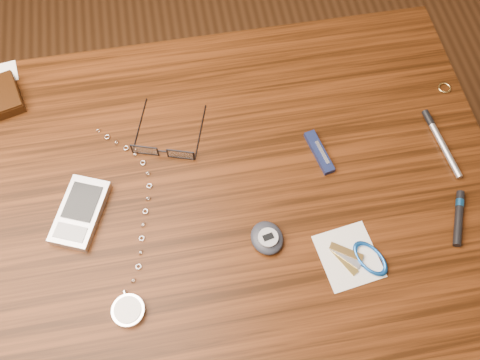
{
  "coord_description": "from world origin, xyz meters",
  "views": [
    {
      "loc": [
        -0.01,
        -0.38,
        1.55
      ],
      "look_at": [
        0.06,
        0.02,
        0.76
      ],
      "focal_mm": 40.0,
      "sensor_mm": 36.0,
      "label": 1
    }
  ],
  "objects_px": {
    "eyeglasses": "(164,149)",
    "pocket_watch": "(129,302)",
    "pedometer": "(267,238)",
    "pda_phone": "(80,212)",
    "silver_pen": "(439,138)",
    "pocket_knife": "(319,152)",
    "desk": "(209,222)",
    "notepad_keys": "(360,257)"
  },
  "relations": [
    {
      "from": "pocket_watch",
      "to": "pedometer",
      "type": "xyz_separation_m",
      "value": [
        0.22,
        0.06,
        0.0
      ]
    },
    {
      "from": "pocket_watch",
      "to": "pocket_knife",
      "type": "bearing_deg",
      "value": 30.65
    },
    {
      "from": "desk",
      "to": "notepad_keys",
      "type": "xyz_separation_m",
      "value": [
        0.22,
        -0.14,
        0.11
      ]
    },
    {
      "from": "notepad_keys",
      "to": "desk",
      "type": "bearing_deg",
      "value": 147.14
    },
    {
      "from": "eyeglasses",
      "to": "pda_phone",
      "type": "distance_m",
      "value": 0.17
    },
    {
      "from": "pocket_knife",
      "to": "pda_phone",
      "type": "bearing_deg",
      "value": -173.85
    },
    {
      "from": "eyeglasses",
      "to": "silver_pen",
      "type": "xyz_separation_m",
      "value": [
        0.48,
        -0.06,
        -0.01
      ]
    },
    {
      "from": "eyeglasses",
      "to": "desk",
      "type": "bearing_deg",
      "value": -59.78
    },
    {
      "from": "eyeglasses",
      "to": "pocket_knife",
      "type": "relative_size",
      "value": 1.63
    },
    {
      "from": "pda_phone",
      "to": "silver_pen",
      "type": "relative_size",
      "value": 0.98
    },
    {
      "from": "desk",
      "to": "notepad_keys",
      "type": "height_order",
      "value": "notepad_keys"
    },
    {
      "from": "eyeglasses",
      "to": "pocket_knife",
      "type": "distance_m",
      "value": 0.27
    },
    {
      "from": "desk",
      "to": "silver_pen",
      "type": "distance_m",
      "value": 0.43
    },
    {
      "from": "pocket_watch",
      "to": "notepad_keys",
      "type": "relative_size",
      "value": 3.02
    },
    {
      "from": "desk",
      "to": "pocket_knife",
      "type": "height_order",
      "value": "pocket_knife"
    },
    {
      "from": "desk",
      "to": "silver_pen",
      "type": "xyz_separation_m",
      "value": [
        0.42,
        0.04,
        0.11
      ]
    },
    {
      "from": "desk",
      "to": "pocket_watch",
      "type": "xyz_separation_m",
      "value": [
        -0.14,
        -0.15,
        0.11
      ]
    },
    {
      "from": "pocket_knife",
      "to": "silver_pen",
      "type": "xyz_separation_m",
      "value": [
        0.21,
        -0.01,
        0.0
      ]
    },
    {
      "from": "pocket_watch",
      "to": "pocket_knife",
      "type": "xyz_separation_m",
      "value": [
        0.34,
        0.2,
        -0.0
      ]
    },
    {
      "from": "pda_phone",
      "to": "pocket_knife",
      "type": "bearing_deg",
      "value": 6.15
    },
    {
      "from": "desk",
      "to": "eyeglasses",
      "type": "distance_m",
      "value": 0.16
    },
    {
      "from": "silver_pen",
      "to": "notepad_keys",
      "type": "bearing_deg",
      "value": -136.28
    },
    {
      "from": "pocket_watch",
      "to": "silver_pen",
      "type": "xyz_separation_m",
      "value": [
        0.56,
        0.2,
        -0.0
      ]
    },
    {
      "from": "desk",
      "to": "pedometer",
      "type": "relative_size",
      "value": 14.94
    },
    {
      "from": "pedometer",
      "to": "pocket_knife",
      "type": "distance_m",
      "value": 0.19
    },
    {
      "from": "notepad_keys",
      "to": "pocket_knife",
      "type": "bearing_deg",
      "value": 95.23
    },
    {
      "from": "pedometer",
      "to": "notepad_keys",
      "type": "height_order",
      "value": "pedometer"
    },
    {
      "from": "eyeglasses",
      "to": "pedometer",
      "type": "relative_size",
      "value": 2.13
    },
    {
      "from": "pocket_knife",
      "to": "eyeglasses",
      "type": "bearing_deg",
      "value": 169.5
    },
    {
      "from": "pda_phone",
      "to": "pocket_knife",
      "type": "height_order",
      "value": "pda_phone"
    },
    {
      "from": "desk",
      "to": "eyeglasses",
      "type": "height_order",
      "value": "eyeglasses"
    },
    {
      "from": "silver_pen",
      "to": "pda_phone",
      "type": "bearing_deg",
      "value": -176.71
    },
    {
      "from": "pda_phone",
      "to": "silver_pen",
      "type": "bearing_deg",
      "value": 3.29
    },
    {
      "from": "desk",
      "to": "notepad_keys",
      "type": "relative_size",
      "value": 8.47
    },
    {
      "from": "eyeglasses",
      "to": "silver_pen",
      "type": "height_order",
      "value": "eyeglasses"
    },
    {
      "from": "eyeglasses",
      "to": "pedometer",
      "type": "bearing_deg",
      "value": -52.86
    },
    {
      "from": "eyeglasses",
      "to": "pocket_watch",
      "type": "distance_m",
      "value": 0.27
    },
    {
      "from": "eyeglasses",
      "to": "pocket_knife",
      "type": "xyz_separation_m",
      "value": [
        0.26,
        -0.05,
        -0.01
      ]
    },
    {
      "from": "pedometer",
      "to": "silver_pen",
      "type": "xyz_separation_m",
      "value": [
        0.33,
        0.13,
        -0.0
      ]
    },
    {
      "from": "pocket_knife",
      "to": "silver_pen",
      "type": "bearing_deg",
      "value": -2.24
    },
    {
      "from": "pda_phone",
      "to": "pedometer",
      "type": "distance_m",
      "value": 0.31
    },
    {
      "from": "pocket_watch",
      "to": "pda_phone",
      "type": "bearing_deg",
      "value": 112.29
    }
  ]
}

